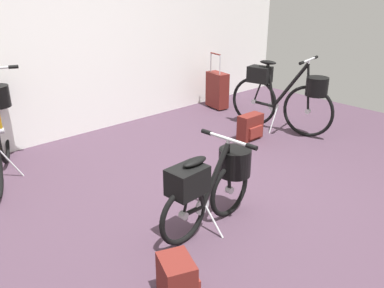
# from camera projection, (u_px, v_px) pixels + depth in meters

# --- Properties ---
(ground_plane) EXTENTS (7.38, 7.38, 0.00)m
(ground_plane) POSITION_uv_depth(u_px,v_px,m) (223.00, 209.00, 3.42)
(ground_plane) COLOR #473342
(back_wall) EXTENTS (7.38, 0.10, 2.75)m
(back_wall) POSITION_uv_depth(u_px,v_px,m) (68.00, 21.00, 4.63)
(back_wall) COLOR white
(back_wall) RESTS_ON ground_plane
(folding_bike_foreground) EXTENTS (0.99, 0.53, 0.71)m
(folding_bike_foreground) POSITION_uv_depth(u_px,v_px,m) (212.00, 182.00, 3.06)
(folding_bike_foreground) COLOR black
(folding_bike_foreground) RESTS_ON ground_plane
(display_bike_right) EXTENTS (0.53, 1.36, 0.96)m
(display_bike_right) POSITION_uv_depth(u_px,v_px,m) (284.00, 94.00, 5.03)
(display_bike_right) COLOR black
(display_bike_right) RESTS_ON ground_plane
(rolling_suitcase) EXTENTS (0.24, 0.39, 0.83)m
(rolling_suitcase) POSITION_uv_depth(u_px,v_px,m) (217.00, 90.00, 6.04)
(rolling_suitcase) COLOR maroon
(rolling_suitcase) RESTS_ON ground_plane
(backpack_on_floor) EXTENTS (0.28, 0.29, 0.29)m
(backpack_on_floor) POSITION_uv_depth(u_px,v_px,m) (177.00, 280.00, 2.40)
(backpack_on_floor) COLOR maroon
(backpack_on_floor) RESTS_ON ground_plane
(handbag_on_floor) EXTENTS (0.32, 0.18, 0.31)m
(handbag_on_floor) POSITION_uv_depth(u_px,v_px,m) (250.00, 127.00, 4.89)
(handbag_on_floor) COLOR maroon
(handbag_on_floor) RESTS_ON ground_plane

